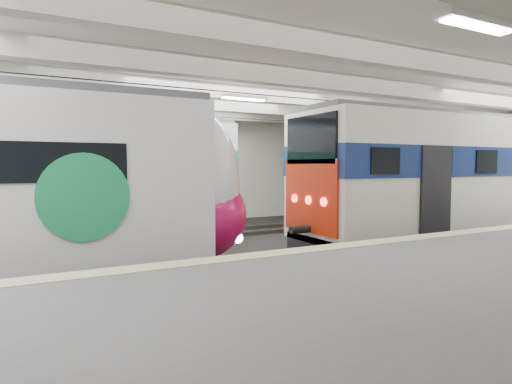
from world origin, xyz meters
TOP-DOWN VIEW (x-y plane):
  - station_hall at (0.00, -1.74)m, footprint 36.00×24.00m
  - older_rer at (8.04, 0.00)m, footprint 13.87×3.06m
  - far_train at (-6.27, 5.50)m, footprint 14.26×3.12m

SIDE VIEW (x-z plane):
  - far_train at x=-6.27m, z-range 0.07..4.60m
  - older_rer at x=8.04m, z-range 0.11..4.67m
  - station_hall at x=0.00m, z-range 0.37..6.12m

